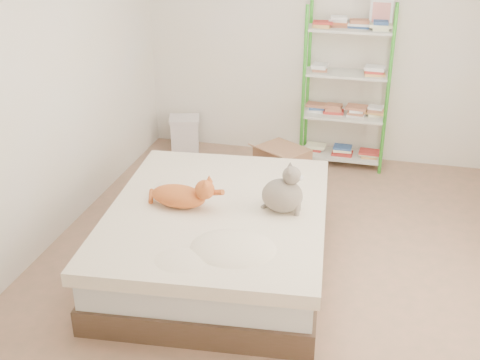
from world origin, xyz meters
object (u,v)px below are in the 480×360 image
(cardboard_box, at_px, (282,163))
(white_bin, at_px, (185,133))
(grey_cat, at_px, (282,189))
(orange_cat, at_px, (178,194))
(shelf_unit, at_px, (347,89))
(bed, at_px, (218,237))

(cardboard_box, relative_size, white_bin, 1.57)
(grey_cat, bearing_deg, orange_cat, 95.36)
(shelf_unit, xyz_separation_m, white_bin, (-1.78, -0.03, -0.64))
(orange_cat, bearing_deg, white_bin, 113.25)
(shelf_unit, bearing_deg, cardboard_box, -136.60)
(shelf_unit, bearing_deg, orange_cat, -114.61)
(bed, bearing_deg, orange_cat, -177.17)
(cardboard_box, bearing_deg, shelf_unit, 76.43)
(orange_cat, xyz_separation_m, shelf_unit, (1.05, 2.28, 0.22))
(orange_cat, bearing_deg, grey_cat, 13.07)
(bed, distance_m, grey_cat, 0.66)
(grey_cat, xyz_separation_m, white_bin, (-1.51, 2.14, -0.51))
(bed, xyz_separation_m, orange_cat, (-0.29, -0.04, 0.36))
(grey_cat, bearing_deg, bed, 95.14)
(orange_cat, distance_m, white_bin, 2.40)
(orange_cat, bearing_deg, cardboard_box, 79.75)
(cardboard_box, bearing_deg, bed, -63.40)
(orange_cat, relative_size, grey_cat, 1.37)
(bed, height_order, white_bin, bed)
(orange_cat, relative_size, cardboard_box, 0.80)
(grey_cat, bearing_deg, cardboard_box, 7.47)
(grey_cat, xyz_separation_m, cardboard_box, (-0.29, 1.65, -0.53))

